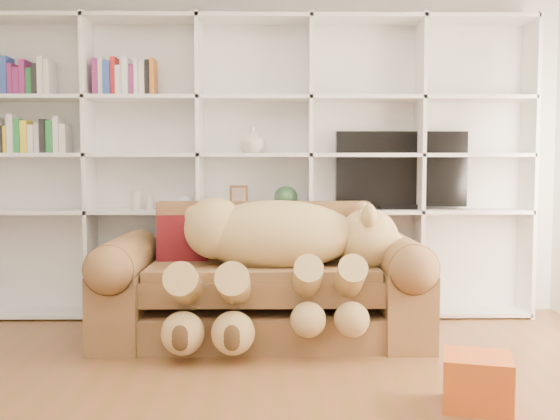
{
  "coord_description": "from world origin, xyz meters",
  "views": [
    {
      "loc": [
        0.13,
        -2.7,
        1.21
      ],
      "look_at": [
        0.19,
        1.63,
        0.91
      ],
      "focal_mm": 40.0,
      "sensor_mm": 36.0,
      "label": 1
    }
  ],
  "objects_px": {
    "gift_box": "(477,381)",
    "sofa": "(263,287)",
    "tv": "(401,171)",
    "teddy_bear": "(278,250)"
  },
  "relations": [
    {
      "from": "sofa",
      "to": "gift_box",
      "type": "relative_size",
      "value": 6.8
    },
    {
      "from": "sofa",
      "to": "gift_box",
      "type": "distance_m",
      "value": 1.72
    },
    {
      "from": "teddy_bear",
      "to": "gift_box",
      "type": "height_order",
      "value": "teddy_bear"
    },
    {
      "from": "tv",
      "to": "sofa",
      "type": "bearing_deg",
      "value": -148.26
    },
    {
      "from": "gift_box",
      "to": "tv",
      "type": "bearing_deg",
      "value": 89.46
    },
    {
      "from": "sofa",
      "to": "teddy_bear",
      "type": "height_order",
      "value": "teddy_bear"
    },
    {
      "from": "gift_box",
      "to": "sofa",
      "type": "bearing_deg",
      "value": 129.76
    },
    {
      "from": "gift_box",
      "to": "tv",
      "type": "xyz_separation_m",
      "value": [
        0.02,
        2.0,
        1.04
      ]
    },
    {
      "from": "teddy_bear",
      "to": "gift_box",
      "type": "relative_size",
      "value": 4.92
    },
    {
      "from": "sofa",
      "to": "gift_box",
      "type": "height_order",
      "value": "sofa"
    }
  ]
}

